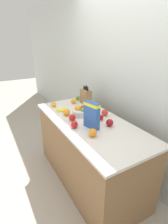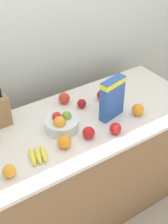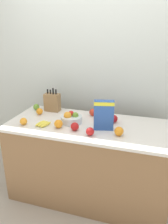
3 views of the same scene
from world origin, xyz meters
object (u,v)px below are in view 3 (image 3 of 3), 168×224
object	(u,v)px
cereal_box	(104,114)
apple_middle	(93,112)
apple_by_knife_block	(36,107)
banana_bunch	(43,124)
apple_front	(75,127)
orange_front_left	(40,111)
apple_leftmost	(114,119)
fruit_bowl	(71,118)
apple_rightmost	(97,117)
knife_block	(52,102)
orange_back_center	(119,131)
apple_rear	(90,131)
orange_front_right	(58,124)
orange_by_cereal	(24,121)

from	to	relation	value
cereal_box	apple_middle	distance (m)	0.39
apple_by_knife_block	apple_middle	bearing A→B (deg)	1.04
banana_bunch	apple_by_knife_block	world-z (taller)	apple_by_knife_block
apple_front	orange_front_left	xyz separation A→B (m)	(-0.53, 0.28, -0.00)
banana_bunch	apple_leftmost	xyz separation A→B (m)	(0.68, 0.29, 0.02)
cereal_box	apple_by_knife_block	distance (m)	0.96
apple_middle	banana_bunch	bearing A→B (deg)	-135.77
fruit_bowl	apple_rightmost	bearing A→B (deg)	29.03
apple_front	apple_by_knife_block	world-z (taller)	apple_front
knife_block	orange_back_center	size ratio (longest dim) A/B	3.74
apple_rear	apple_front	world-z (taller)	apple_front
apple_leftmost	orange_front_left	size ratio (longest dim) A/B	1.09
cereal_box	orange_front_right	xyz separation A→B (m)	(-0.44, -0.10, -0.12)
apple_rear	apple_leftmost	world-z (taller)	apple_leftmost
fruit_bowl	apple_front	size ratio (longest dim) A/B	2.75
apple_middle	apple_rightmost	world-z (taller)	apple_middle
orange_front_left	orange_by_cereal	bearing A→B (deg)	-93.55
cereal_box	orange_front_left	xyz separation A→B (m)	(-0.79, 0.18, -0.12)
apple_middle	orange_back_center	bearing A→B (deg)	-48.86
fruit_bowl	apple_rear	size ratio (longest dim) A/B	2.86
apple_rear	apple_rightmost	distance (m)	0.37
fruit_bowl	apple_rear	world-z (taller)	fruit_bowl
apple_rear	orange_by_cereal	distance (m)	0.72
apple_rear	orange_by_cereal	bearing A→B (deg)	177.55
apple_rear	orange_by_cereal	world-z (taller)	apple_rear
apple_rear	cereal_box	bearing A→B (deg)	60.98
knife_block	apple_rear	world-z (taller)	knife_block
apple_by_knife_block	apple_leftmost	bearing A→B (deg)	-6.38
apple_leftmost	orange_front_left	world-z (taller)	apple_leftmost
cereal_box	apple_front	bearing A→B (deg)	-171.04
knife_block	apple_by_knife_block	size ratio (longest dim) A/B	4.36
apple_rear	apple_by_knife_block	bearing A→B (deg)	149.91
orange_front_right	cereal_box	bearing A→B (deg)	12.63
apple_middle	orange_front_left	distance (m)	0.62
apple_middle	apple_front	bearing A→B (deg)	-99.20
orange_front_right	orange_front_left	bearing A→B (deg)	142.27
orange_front_right	orange_back_center	bearing A→B (deg)	0.81
apple_rear	apple_rightmost	xyz separation A→B (m)	(-0.02, 0.37, -0.01)
apple_middle	apple_by_knife_block	distance (m)	0.71
fruit_bowl	orange_front_right	world-z (taller)	fruit_bowl
apple_front	orange_back_center	world-z (taller)	orange_back_center
knife_block	apple_rear	xyz separation A→B (m)	(0.61, -0.50, -0.07)
fruit_bowl	apple_rightmost	size ratio (longest dim) A/B	3.38
knife_block	orange_front_right	distance (m)	0.52
banana_bunch	knife_block	bearing A→B (deg)	101.86
apple_by_knife_block	orange_back_center	xyz separation A→B (m)	(1.07, -0.40, 0.01)
apple_rear	apple_leftmost	xyz separation A→B (m)	(0.16, 0.36, 0.00)
apple_front	orange_back_center	xyz separation A→B (m)	(0.43, 0.02, 0.00)
apple_rightmost	orange_back_center	size ratio (longest dim) A/B	0.77
banana_bunch	apple_rear	bearing A→B (deg)	-8.27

